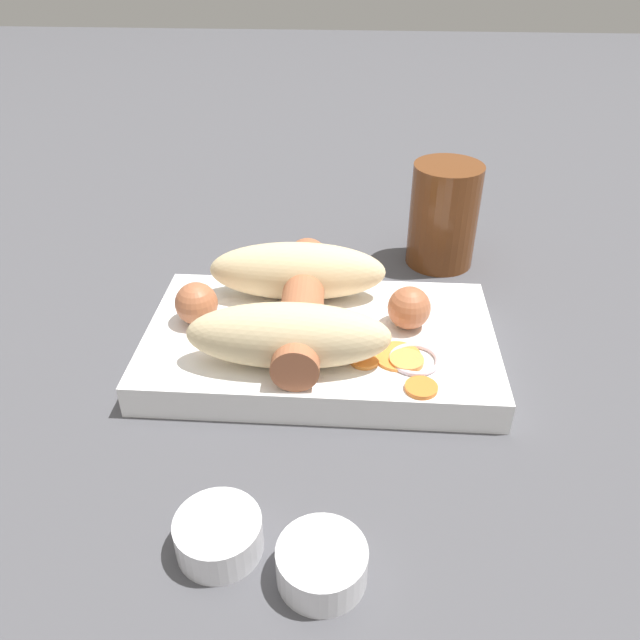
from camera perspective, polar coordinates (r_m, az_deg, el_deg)
The scene contains 8 objects.
ground_plane at distance 0.51m, azimuth 0.00°, elevation -3.37°, with size 3.00×3.00×0.00m, color #4C4C51.
food_tray at distance 0.50m, azimuth 0.00°, elevation -2.18°, with size 0.27×0.16×0.03m.
bread_roll at distance 0.48m, azimuth -2.45°, elevation 1.77°, with size 0.15×0.14×0.05m.
sausage at distance 0.49m, azimuth -1.64°, elevation 1.33°, with size 0.20×0.17×0.03m.
pickled_veggies at distance 0.46m, azimuth 7.78°, elevation -3.84°, with size 0.07×0.07×0.00m.
condiment_cup_near at distance 0.38m, azimuth -9.22°, elevation -18.93°, with size 0.05×0.05×0.02m.
condiment_cup_far at distance 0.36m, azimuth 0.17°, elevation -21.51°, with size 0.05×0.05×0.02m.
drink_glass at distance 0.63m, azimuth 11.23°, elevation 9.36°, with size 0.07×0.07×0.10m.
Camera 1 is at (0.03, -0.40, 0.31)m, focal length 35.00 mm.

